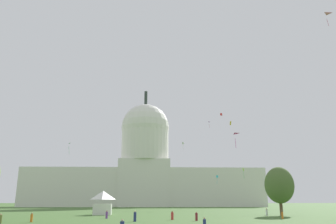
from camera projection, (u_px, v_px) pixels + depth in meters
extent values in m
cube|color=silver|center=(85.00, 187.00, 183.50)|extent=(65.13, 21.96, 20.41)
cube|color=silver|center=(203.00, 188.00, 186.46)|extent=(65.13, 21.96, 20.41)
cube|color=silver|center=(144.00, 183.00, 185.56)|extent=(27.62, 24.16, 24.94)
cylinder|color=silver|center=(145.00, 144.00, 191.17)|extent=(26.75, 26.75, 19.04)
sphere|color=silver|center=(145.00, 128.00, 193.60)|extent=(27.41, 27.41, 27.41)
cylinder|color=#2D3833|center=(146.00, 98.00, 198.17)|extent=(1.80, 1.80, 8.45)
cube|color=white|center=(103.00, 209.00, 82.34)|extent=(4.69, 5.47, 2.57)
pyramid|color=white|center=(103.00, 195.00, 83.20)|extent=(4.92, 5.74, 2.11)
cylinder|color=brown|center=(281.00, 206.00, 77.86)|extent=(0.71, 0.71, 4.41)
ellipsoid|color=#4C6633|center=(279.00, 185.00, 79.07)|extent=(9.61, 9.62, 8.46)
cylinder|color=red|center=(172.00, 216.00, 61.43)|extent=(0.62, 0.62, 1.33)
sphere|color=brown|center=(172.00, 212.00, 61.63)|extent=(0.32, 0.32, 0.24)
sphere|color=tan|center=(204.00, 218.00, 40.06)|extent=(0.26, 0.26, 0.25)
cylinder|color=silver|center=(267.00, 212.00, 78.03)|extent=(0.60, 0.60, 1.44)
sphere|color=tan|center=(267.00, 209.00, 78.24)|extent=(0.31, 0.31, 0.24)
cylinder|color=orange|center=(282.00, 216.00, 63.53)|extent=(0.49, 0.49, 1.31)
sphere|color=brown|center=(282.00, 211.00, 63.73)|extent=(0.30, 0.30, 0.22)
cylinder|color=#703D93|center=(107.00, 215.00, 65.53)|extent=(0.47, 0.47, 1.27)
sphere|color=#A37556|center=(107.00, 211.00, 65.72)|extent=(0.26, 0.26, 0.25)
sphere|color=beige|center=(122.00, 220.00, 36.51)|extent=(0.27, 0.27, 0.23)
cylinder|color=navy|center=(135.00, 217.00, 56.29)|extent=(0.52, 0.52, 1.52)
sphere|color=beige|center=(135.00, 211.00, 56.51)|extent=(0.28, 0.28, 0.25)
cylinder|color=orange|center=(32.00, 218.00, 54.90)|extent=(0.53, 0.53, 1.25)
sphere|color=#A37556|center=(32.00, 213.00, 55.09)|extent=(0.32, 0.32, 0.25)
cylinder|color=olive|center=(0.00, 219.00, 51.46)|extent=(0.49, 0.49, 1.25)
sphere|color=tan|center=(1.00, 214.00, 51.65)|extent=(0.25, 0.25, 0.23)
cylinder|color=maroon|center=(196.00, 217.00, 58.21)|extent=(0.49, 0.49, 1.33)
sphere|color=tan|center=(196.00, 212.00, 58.41)|extent=(0.23, 0.23, 0.20)
pyramid|color=#D1339E|center=(234.00, 134.00, 69.74)|extent=(1.29, 1.48, 0.28)
cylinder|color=#D1339E|center=(236.00, 143.00, 69.46)|extent=(0.09, 0.28, 2.09)
pyramid|color=pink|center=(327.00, 17.00, 62.22)|extent=(1.19, 0.78, 0.30)
cylinder|color=pink|center=(328.00, 22.00, 61.54)|extent=(0.23, 0.23, 1.56)
cube|color=white|center=(183.00, 143.00, 148.46)|extent=(0.89, 0.93, 0.50)
cube|color=white|center=(183.00, 142.00, 148.56)|extent=(0.89, 0.93, 0.50)
cylinder|color=white|center=(183.00, 147.00, 148.04)|extent=(0.44, 0.49, 2.90)
cube|color=#33BCDB|center=(217.00, 176.00, 159.30)|extent=(1.03, 0.43, 1.13)
cylinder|color=#33BCDB|center=(217.00, 181.00, 158.74)|extent=(0.43, 0.52, 3.23)
pyramid|color=purple|center=(208.00, 123.00, 126.77)|extent=(1.08, 1.33, 0.18)
cylinder|color=pink|center=(209.00, 126.00, 126.33)|extent=(0.26, 0.13, 1.37)
cube|color=gold|center=(230.00, 123.00, 126.23)|extent=(0.62, 0.91, 1.49)
pyramid|color=green|center=(68.00, 144.00, 131.19)|extent=(1.01, 1.69, 0.28)
cylinder|color=green|center=(69.00, 150.00, 130.71)|extent=(0.50, 0.15, 3.07)
cube|color=red|center=(221.00, 115.00, 173.74)|extent=(1.24, 1.26, 0.62)
cube|color=red|center=(221.00, 114.00, 173.89)|extent=(1.24, 1.26, 0.62)
cube|color=#8CD133|center=(243.00, 169.00, 126.24)|extent=(0.68, 0.89, 1.20)
cylinder|color=green|center=(244.00, 175.00, 125.74)|extent=(0.38, 0.36, 2.79)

